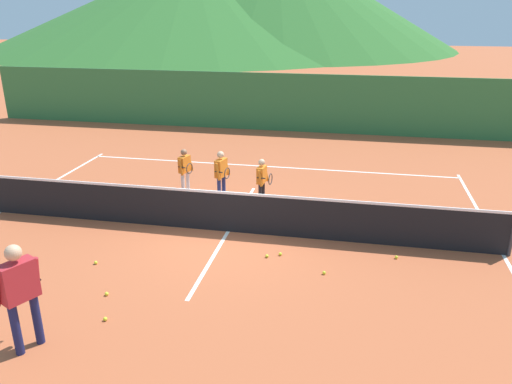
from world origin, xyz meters
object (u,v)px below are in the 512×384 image
tennis_ball_3 (324,273)px  tennis_net (228,211)px  instructor (20,288)px  tennis_ball_6 (280,254)px  tennis_ball_2 (267,256)px  student_2 (262,178)px  tennis_ball_1 (396,257)px  tennis_ball_4 (107,294)px  student_1 (221,171)px  student_0 (185,167)px  tennis_ball_7 (105,319)px  tennis_ball_5 (96,263)px

tennis_ball_3 → tennis_net: bearing=146.3°
instructor → tennis_ball_6: instructor is taller
tennis_net → tennis_ball_2: 1.60m
instructor → student_2: instructor is taller
tennis_ball_1 → tennis_ball_4: size_ratio=1.00×
student_2 → student_1: bearing=174.1°
student_0 → tennis_ball_2: (2.83, -3.23, -0.73)m
tennis_net → instructor: (-1.91, -4.61, 0.54)m
instructor → tennis_ball_6: (3.26, 3.68, -1.00)m
student_0 → student_1: 1.14m
student_2 → tennis_ball_4: (-1.92, -4.80, -0.71)m
tennis_ball_1 → tennis_ball_7: (-4.83, -3.15, 0.00)m
tennis_ball_4 → tennis_ball_3: bearing=22.0°
student_2 → tennis_ball_4: size_ratio=18.16×
student_0 → tennis_ball_1: size_ratio=18.60×
tennis_ball_7 → student_2: bearing=73.9°
tennis_ball_4 → student_2: bearing=68.2°
tennis_ball_2 → tennis_ball_6: same height
instructor → tennis_net: bearing=67.5°
tennis_net → tennis_ball_3: size_ratio=177.34×
instructor → student_0: instructor is taller
student_1 → tennis_ball_2: 3.50m
student_2 → tennis_ball_5: 4.68m
student_1 → tennis_ball_5: 4.26m
student_0 → tennis_ball_6: bearing=-45.0°
instructor → student_2: (2.37, 6.36, -0.29)m
student_2 → tennis_ball_6: student_2 is taller
tennis_net → student_2: size_ratio=9.76×
tennis_ball_6 → student_2: bearing=108.4°
instructor → tennis_ball_7: 1.53m
tennis_ball_5 → tennis_ball_7: bearing=-57.8°
tennis_ball_6 → tennis_ball_2: bearing=-151.0°
tennis_net → tennis_ball_7: tennis_net is taller
tennis_net → student_0: (-1.74, 2.16, 0.26)m
student_0 → tennis_ball_5: bearing=-96.5°
student_2 → tennis_ball_2: size_ratio=18.16×
tennis_ball_5 → tennis_ball_4: bearing=-53.6°
tennis_net → tennis_ball_6: (1.35, -0.93, -0.47)m
student_0 → tennis_ball_3: bearing=-42.5°
student_1 → tennis_ball_3: (2.94, -3.40, -0.78)m
student_1 → tennis_ball_2: student_1 is taller
tennis_ball_4 → tennis_ball_5: size_ratio=1.00×
instructor → student_0: bearing=88.6°
tennis_net → tennis_ball_1: (3.70, -0.60, -0.47)m
tennis_ball_4 → tennis_ball_6: (2.81, 2.12, 0.00)m
student_0 → tennis_ball_3: size_ratio=18.60×
tennis_ball_1 → tennis_ball_6: (-2.35, -0.33, 0.00)m
tennis_net → tennis_ball_3: bearing=-33.7°
tennis_ball_6 → tennis_ball_1: bearing=7.9°
tennis_ball_5 → instructor: bearing=-83.2°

